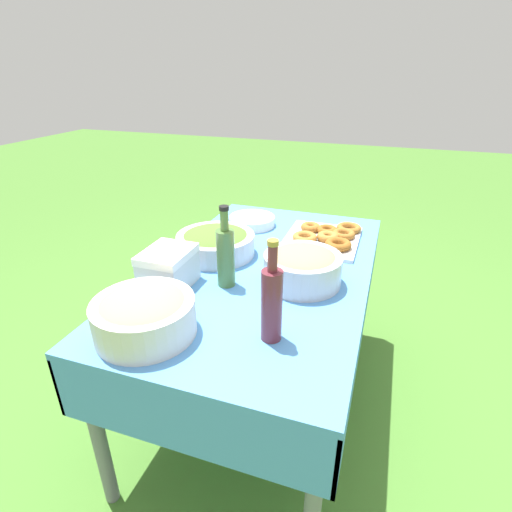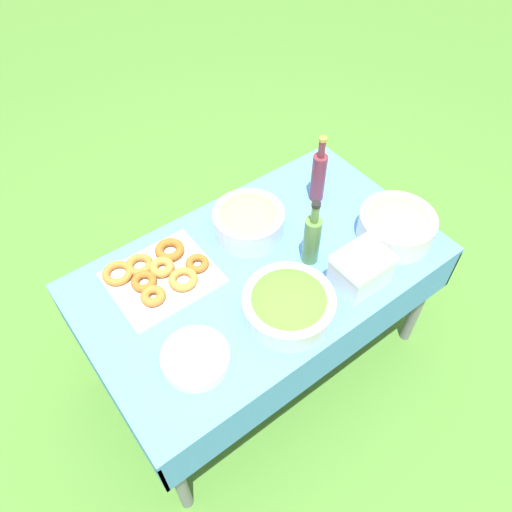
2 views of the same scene
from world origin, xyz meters
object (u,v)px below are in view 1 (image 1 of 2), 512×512
object	(u,v)px
cooler_box	(169,268)
plate_stack	(252,221)
salad_bowl	(216,242)
olive_oil_bottle	(226,255)
bread_bowl	(303,266)
pasta_bowl	(144,314)
wine_bottle	(272,302)
donut_platter	(325,237)

from	to	relation	value
cooler_box	plate_stack	bearing A→B (deg)	173.02
cooler_box	salad_bowl	bearing A→B (deg)	170.84
olive_oil_bottle	bread_bowl	bearing A→B (deg)	111.73
pasta_bowl	wine_bottle	size ratio (longest dim) A/B	0.96
salad_bowl	pasta_bowl	distance (m)	0.60
donut_platter	plate_stack	size ratio (longest dim) A/B	1.73
olive_oil_bottle	cooler_box	xyz separation A→B (m)	(0.08, -0.20, -0.05)
donut_platter	wine_bottle	size ratio (longest dim) A/B	1.25
olive_oil_bottle	wine_bottle	distance (m)	0.36
salad_bowl	pasta_bowl	size ratio (longest dim) A/B	1.08
salad_bowl	donut_platter	distance (m)	0.52
donut_platter	olive_oil_bottle	size ratio (longest dim) A/B	1.30
olive_oil_bottle	wine_bottle	bearing A→B (deg)	44.45
pasta_bowl	wine_bottle	distance (m)	0.39
olive_oil_bottle	wine_bottle	size ratio (longest dim) A/B	0.96
donut_platter	wine_bottle	world-z (taller)	wine_bottle
olive_oil_bottle	wine_bottle	world-z (taller)	wine_bottle
donut_platter	plate_stack	bearing A→B (deg)	-102.33
salad_bowl	donut_platter	size ratio (longest dim) A/B	0.83
olive_oil_bottle	cooler_box	size ratio (longest dim) A/B	1.54
plate_stack	wine_bottle	bearing A→B (deg)	22.89
pasta_bowl	cooler_box	bearing A→B (deg)	-164.27
plate_stack	olive_oil_bottle	xyz separation A→B (m)	(0.61, 0.11, 0.10)
donut_platter	bread_bowl	bearing A→B (deg)	-2.04
salad_bowl	wine_bottle	bearing A→B (deg)	39.19
salad_bowl	bread_bowl	world-z (taller)	bread_bowl
pasta_bowl	donut_platter	size ratio (longest dim) A/B	0.77
donut_platter	cooler_box	size ratio (longest dim) A/B	2.00
donut_platter	bread_bowl	size ratio (longest dim) A/B	1.38
olive_oil_bottle	bread_bowl	size ratio (longest dim) A/B	1.06
donut_platter	olive_oil_bottle	xyz separation A→B (m)	(0.53, -0.28, 0.10)
bread_bowl	cooler_box	distance (m)	0.50
pasta_bowl	olive_oil_bottle	size ratio (longest dim) A/B	1.00
pasta_bowl	plate_stack	distance (m)	0.98
pasta_bowl	cooler_box	size ratio (longest dim) A/B	1.54
salad_bowl	wine_bottle	distance (m)	0.64
wine_bottle	pasta_bowl	bearing A→B (deg)	-74.68
plate_stack	olive_oil_bottle	world-z (taller)	olive_oil_bottle
plate_stack	olive_oil_bottle	distance (m)	0.63
donut_platter	cooler_box	world-z (taller)	cooler_box
pasta_bowl	plate_stack	xyz separation A→B (m)	(-0.97, 0.00, -0.05)
pasta_bowl	bread_bowl	world-z (taller)	same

